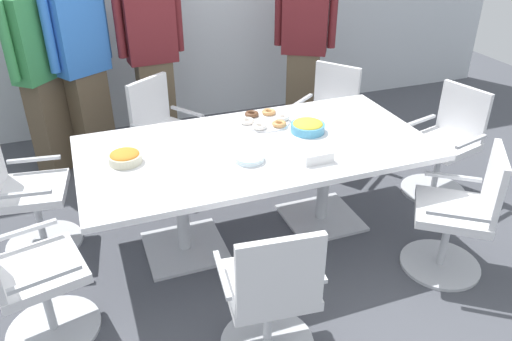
{
  "coord_description": "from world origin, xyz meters",
  "views": [
    {
      "loc": [
        -1.09,
        -2.92,
        2.31
      ],
      "look_at": [
        0.0,
        0.0,
        0.55
      ],
      "focal_mm": 35.4,
      "sensor_mm": 36.0,
      "label": 1
    }
  ],
  "objects_px": {
    "office_chair_3": "(165,138)",
    "person_standing_0": "(39,69)",
    "office_chair_6": "(271,299)",
    "office_chair_4": "(26,198)",
    "office_chair_5": "(30,282)",
    "office_chair_0": "(459,219)",
    "person_standing_3": "(304,45)",
    "donut_platter": "(265,120)",
    "snack_bowl_chips_orange": "(125,157)",
    "napkin_pile": "(314,154)",
    "person_standing_2": "(152,51)",
    "conference_table": "(256,161)",
    "office_chair_1": "(445,148)",
    "person_standing_1": "(83,62)",
    "office_chair_2": "(327,122)",
    "snack_bowl_chips_yellow": "(308,126)",
    "plate_stack": "(249,158)"
  },
  "relations": [
    {
      "from": "office_chair_3",
      "to": "person_standing_0",
      "type": "distance_m",
      "value": 1.2
    },
    {
      "from": "office_chair_6",
      "to": "office_chair_4",
      "type": "bearing_deg",
      "value": 135.48
    },
    {
      "from": "office_chair_5",
      "to": "office_chair_0",
      "type": "bearing_deg",
      "value": 69.54
    },
    {
      "from": "office_chair_5",
      "to": "person_standing_0",
      "type": "height_order",
      "value": "person_standing_0"
    },
    {
      "from": "office_chair_3",
      "to": "person_standing_0",
      "type": "xyz_separation_m",
      "value": [
        -0.92,
        0.54,
        0.56
      ]
    },
    {
      "from": "office_chair_6",
      "to": "person_standing_3",
      "type": "relative_size",
      "value": 0.51
    },
    {
      "from": "office_chair_4",
      "to": "donut_platter",
      "type": "height_order",
      "value": "office_chair_4"
    },
    {
      "from": "snack_bowl_chips_orange",
      "to": "napkin_pile",
      "type": "distance_m",
      "value": 1.22
    },
    {
      "from": "person_standing_2",
      "to": "napkin_pile",
      "type": "height_order",
      "value": "person_standing_2"
    },
    {
      "from": "person_standing_0",
      "to": "person_standing_2",
      "type": "height_order",
      "value": "person_standing_2"
    },
    {
      "from": "conference_table",
      "to": "donut_platter",
      "type": "xyz_separation_m",
      "value": [
        0.2,
        0.34,
        0.14
      ]
    },
    {
      "from": "snack_bowl_chips_orange",
      "to": "napkin_pile",
      "type": "relative_size",
      "value": 1.08
    },
    {
      "from": "office_chair_4",
      "to": "person_standing_0",
      "type": "relative_size",
      "value": 0.5
    },
    {
      "from": "office_chair_1",
      "to": "person_standing_1",
      "type": "height_order",
      "value": "person_standing_1"
    },
    {
      "from": "office_chair_2",
      "to": "snack_bowl_chips_orange",
      "type": "relative_size",
      "value": 4.25
    },
    {
      "from": "conference_table",
      "to": "office_chair_5",
      "type": "bearing_deg",
      "value": -161.8
    },
    {
      "from": "office_chair_1",
      "to": "person_standing_2",
      "type": "bearing_deg",
      "value": 37.47
    },
    {
      "from": "office_chair_4",
      "to": "person_standing_3",
      "type": "distance_m",
      "value": 2.97
    },
    {
      "from": "office_chair_1",
      "to": "office_chair_4",
      "type": "relative_size",
      "value": 1.0
    },
    {
      "from": "snack_bowl_chips_yellow",
      "to": "donut_platter",
      "type": "xyz_separation_m",
      "value": [
        -0.23,
        0.26,
        -0.02
      ]
    },
    {
      "from": "office_chair_1",
      "to": "snack_bowl_chips_yellow",
      "type": "bearing_deg",
      "value": 73.94
    },
    {
      "from": "office_chair_2",
      "to": "snack_bowl_chips_yellow",
      "type": "height_order",
      "value": "office_chair_2"
    },
    {
      "from": "napkin_pile",
      "to": "office_chair_3",
      "type": "bearing_deg",
      "value": 118.21
    },
    {
      "from": "plate_stack",
      "to": "person_standing_1",
      "type": "bearing_deg",
      "value": 115.97
    },
    {
      "from": "snack_bowl_chips_yellow",
      "to": "plate_stack",
      "type": "bearing_deg",
      "value": -153.39
    },
    {
      "from": "person_standing_0",
      "to": "office_chair_6",
      "type": "bearing_deg",
      "value": 62.69
    },
    {
      "from": "person_standing_2",
      "to": "snack_bowl_chips_yellow",
      "type": "relative_size",
      "value": 7.63
    },
    {
      "from": "office_chair_6",
      "to": "napkin_pile",
      "type": "bearing_deg",
      "value": 58.05
    },
    {
      "from": "conference_table",
      "to": "office_chair_2",
      "type": "bearing_deg",
      "value": 40.3
    },
    {
      "from": "conference_table",
      "to": "office_chair_6",
      "type": "bearing_deg",
      "value": -106.49
    },
    {
      "from": "office_chair_5",
      "to": "office_chair_6",
      "type": "bearing_deg",
      "value": 50.62
    },
    {
      "from": "person_standing_2",
      "to": "snack_bowl_chips_orange",
      "type": "xyz_separation_m",
      "value": [
        -0.49,
        -1.61,
        -0.21
      ]
    },
    {
      "from": "office_chair_6",
      "to": "donut_platter",
      "type": "relative_size",
      "value": 2.37
    },
    {
      "from": "office_chair_3",
      "to": "snack_bowl_chips_orange",
      "type": "bearing_deg",
      "value": 31.93
    },
    {
      "from": "office_chair_6",
      "to": "plate_stack",
      "type": "bearing_deg",
      "value": 83.4
    },
    {
      "from": "office_chair_2",
      "to": "snack_bowl_chips_orange",
      "type": "bearing_deg",
      "value": 76.69
    },
    {
      "from": "office_chair_4",
      "to": "person_standing_3",
      "type": "bearing_deg",
      "value": 121.84
    },
    {
      "from": "napkin_pile",
      "to": "office_chair_6",
      "type": "bearing_deg",
      "value": -128.13
    },
    {
      "from": "person_standing_3",
      "to": "office_chair_5",
      "type": "bearing_deg",
      "value": 69.4
    },
    {
      "from": "person_standing_1",
      "to": "napkin_pile",
      "type": "height_order",
      "value": "person_standing_1"
    },
    {
      "from": "office_chair_4",
      "to": "person_standing_2",
      "type": "bearing_deg",
      "value": 144.78
    },
    {
      "from": "office_chair_1",
      "to": "office_chair_3",
      "type": "xyz_separation_m",
      "value": [
        -2.15,
        1.01,
        0.0
      ]
    },
    {
      "from": "office_chair_4",
      "to": "person_standing_0",
      "type": "height_order",
      "value": "person_standing_0"
    },
    {
      "from": "office_chair_4",
      "to": "donut_platter",
      "type": "bearing_deg",
      "value": 95.14
    },
    {
      "from": "office_chair_0",
      "to": "office_chair_5",
      "type": "height_order",
      "value": "same"
    },
    {
      "from": "person_standing_2",
      "to": "office_chair_4",
      "type": "bearing_deg",
      "value": 42.4
    },
    {
      "from": "office_chair_3",
      "to": "person_standing_1",
      "type": "distance_m",
      "value": 0.98
    },
    {
      "from": "snack_bowl_chips_yellow",
      "to": "plate_stack",
      "type": "xyz_separation_m",
      "value": [
        -0.55,
        -0.28,
        -0.03
      ]
    },
    {
      "from": "office_chair_1",
      "to": "snack_bowl_chips_orange",
      "type": "xyz_separation_m",
      "value": [
        -2.58,
        0.01,
        0.38
      ]
    },
    {
      "from": "office_chair_5",
      "to": "snack_bowl_chips_orange",
      "type": "height_order",
      "value": "office_chair_5"
    }
  ]
}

